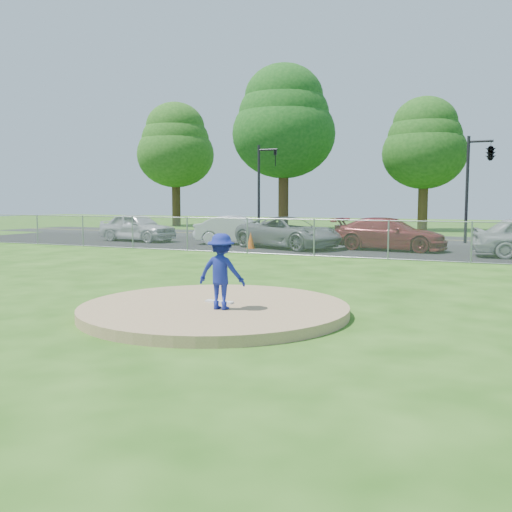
% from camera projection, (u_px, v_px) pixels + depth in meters
% --- Properties ---
extents(ground, '(120.00, 120.00, 0.00)m').
position_uv_depth(ground, '(348.00, 264.00, 20.54)').
color(ground, '#225011').
rests_on(ground, ground).
extents(pitchers_mound, '(5.40, 5.40, 0.20)m').
position_uv_depth(pitchers_mound, '(215.00, 309.00, 11.49)').
color(pitchers_mound, '#9A7C54').
rests_on(pitchers_mound, ground).
extents(pitching_rubber, '(0.60, 0.15, 0.04)m').
position_uv_depth(pitching_rubber, '(219.00, 302.00, 11.66)').
color(pitching_rubber, white).
rests_on(pitching_rubber, pitchers_mound).
extents(chain_link_fence, '(40.00, 0.06, 1.50)m').
position_uv_depth(chain_link_fence, '(363.00, 239.00, 22.28)').
color(chain_link_fence, gray).
rests_on(chain_link_fence, ground).
extents(parking_lot, '(50.00, 8.00, 0.01)m').
position_uv_depth(parking_lot, '(386.00, 249.00, 26.42)').
color(parking_lot, black).
rests_on(parking_lot, ground).
extents(street, '(60.00, 7.00, 0.01)m').
position_uv_depth(street, '(413.00, 239.00, 33.20)').
color(street, '#242427').
rests_on(street, ground).
extents(tree_far_left, '(6.72, 6.72, 10.74)m').
position_uv_depth(tree_far_left, '(175.00, 145.00, 49.79)').
color(tree_far_left, '#372714').
rests_on(tree_far_left, ground).
extents(tree_left, '(7.84, 7.84, 12.53)m').
position_uv_depth(tree_left, '(284.00, 121.00, 43.29)').
color(tree_left, '#392614').
rests_on(tree_left, ground).
extents(tree_center, '(6.16, 6.16, 9.84)m').
position_uv_depth(tree_center, '(425.00, 143.00, 42.02)').
color(tree_center, '#3D2B16').
rests_on(tree_center, ground).
extents(traffic_signal_left, '(1.28, 0.20, 5.60)m').
position_uv_depth(traffic_signal_left, '(262.00, 182.00, 34.70)').
color(traffic_signal_left, black).
rests_on(traffic_signal_left, ground).
extents(traffic_signal_center, '(1.42, 2.48, 5.60)m').
position_uv_depth(traffic_signal_center, '(488.00, 155.00, 29.29)').
color(traffic_signal_center, black).
rests_on(traffic_signal_center, ground).
extents(pitcher, '(0.98, 0.60, 1.46)m').
position_uv_depth(pitcher, '(221.00, 271.00, 10.92)').
color(pitcher, navy).
rests_on(pitcher, pitchers_mound).
extents(traffic_cone, '(0.40, 0.40, 0.77)m').
position_uv_depth(traffic_cone, '(251.00, 240.00, 26.75)').
color(traffic_cone, '#DF550B').
rests_on(traffic_cone, parking_lot).
extents(parked_car_silver, '(4.72, 2.31, 1.55)m').
position_uv_depth(parked_car_silver, '(137.00, 227.00, 31.47)').
color(parked_car_silver, silver).
rests_on(parked_car_silver, parking_lot).
extents(parked_car_white, '(4.67, 2.44, 1.46)m').
position_uv_depth(parked_car_white, '(239.00, 230.00, 29.18)').
color(parked_car_white, silver).
rests_on(parked_car_white, parking_lot).
extents(parked_car_gray, '(5.87, 4.19, 1.49)m').
position_uv_depth(parked_car_gray, '(289.00, 233.00, 26.90)').
color(parked_car_gray, slate).
rests_on(parked_car_gray, parking_lot).
extents(parked_car_darkred, '(5.24, 2.46, 1.48)m').
position_uv_depth(parked_car_darkred, '(389.00, 234.00, 25.83)').
color(parked_car_darkred, maroon).
rests_on(parked_car_darkred, parking_lot).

